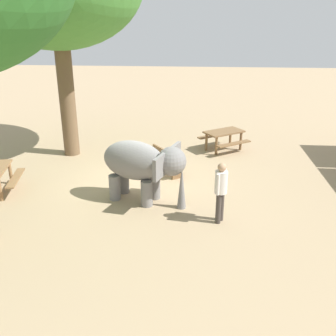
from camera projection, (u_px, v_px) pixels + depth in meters
ground_plane at (135, 185)px, 12.14m from camera, size 60.00×60.00×0.00m
elephant at (142, 164)px, 10.75m from camera, size 1.90×2.53×1.75m
person_handler at (221, 188)px, 9.66m from camera, size 0.47×0.32×1.62m
wooden_bench at (167, 161)px, 12.84m from camera, size 1.37×1.15×0.88m
picnic_table_far at (224, 136)px, 15.07m from camera, size 2.07×2.08×0.78m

